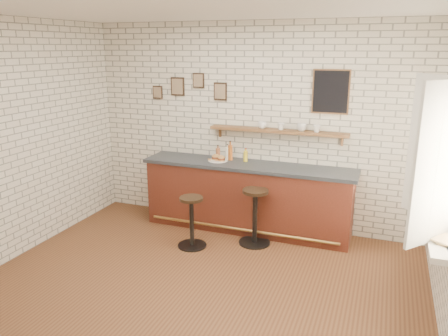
{
  "coord_description": "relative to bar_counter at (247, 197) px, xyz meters",
  "views": [
    {
      "loc": [
        1.85,
        -4.1,
        2.64
      ],
      "look_at": [
        -0.04,
        0.9,
        1.15
      ],
      "focal_mm": 35.0,
      "sensor_mm": 36.0,
      "label": 1
    }
  ],
  "objects": [
    {
      "name": "ground",
      "position": [
        -0.03,
        -1.7,
        -0.51
      ],
      "size": [
        5.0,
        5.0,
        0.0
      ],
      "primitive_type": "plane",
      "color": "brown",
      "rests_on": "ground"
    },
    {
      "name": "bar_counter",
      "position": [
        0.0,
        0.0,
        0.0
      ],
      "size": [
        3.1,
        0.65,
        1.01
      ],
      "color": "#552216",
      "rests_on": "ground"
    },
    {
      "name": "sandwich_plate",
      "position": [
        -0.46,
        0.01,
        0.51
      ],
      "size": [
        0.28,
        0.28,
        0.01
      ],
      "primitive_type": "cylinder",
      "color": "white",
      "rests_on": "bar_counter"
    },
    {
      "name": "ciabatta_sandwich",
      "position": [
        -0.45,
        0.01,
        0.55
      ],
      "size": [
        0.24,
        0.17,
        0.08
      ],
      "color": "tan",
      "rests_on": "sandwich_plate"
    },
    {
      "name": "potato_chips",
      "position": [
        -0.49,
        0.01,
        0.52
      ],
      "size": [
        0.25,
        0.18,
        0.0
      ],
      "color": "#C98D47",
      "rests_on": "sandwich_plate"
    },
    {
      "name": "bitters_bottle_brown",
      "position": [
        -0.51,
        0.12,
        0.59
      ],
      "size": [
        0.07,
        0.07,
        0.21
      ],
      "color": "brown",
      "rests_on": "bar_counter"
    },
    {
      "name": "bitters_bottle_white",
      "position": [
        -0.36,
        0.12,
        0.6
      ],
      "size": [
        0.06,
        0.06,
        0.24
      ],
      "color": "silver",
      "rests_on": "bar_counter"
    },
    {
      "name": "bitters_bottle_amber",
      "position": [
        -0.31,
        0.12,
        0.62
      ],
      "size": [
        0.07,
        0.07,
        0.29
      ],
      "color": "#AD561C",
      "rests_on": "bar_counter"
    },
    {
      "name": "condiment_bottle_yellow",
      "position": [
        -0.07,
        0.12,
        0.59
      ],
      "size": [
        0.06,
        0.06,
        0.2
      ],
      "color": "yellow",
      "rests_on": "bar_counter"
    },
    {
      "name": "bar_stool_left",
      "position": [
        -0.52,
        -0.82,
        -0.13
      ],
      "size": [
        0.39,
        0.39,
        0.71
      ],
      "color": "black",
      "rests_on": "ground"
    },
    {
      "name": "bar_stool_right",
      "position": [
        0.25,
        -0.44,
        -0.09
      ],
      "size": [
        0.44,
        0.44,
        0.78
      ],
      "color": "black",
      "rests_on": "ground"
    },
    {
      "name": "wall_shelf",
      "position": [
        0.37,
        0.2,
        0.97
      ],
      "size": [
        2.0,
        0.18,
        0.18
      ],
      "color": "brown",
      "rests_on": "ground"
    },
    {
      "name": "shelf_cup_a",
      "position": [
        0.15,
        0.2,
        1.04
      ],
      "size": [
        0.17,
        0.17,
        0.1
      ],
      "primitive_type": "imported",
      "rotation": [
        0.0,
        0.0,
        0.41
      ],
      "color": "white",
      "rests_on": "wall_shelf"
    },
    {
      "name": "shelf_cup_b",
      "position": [
        0.42,
        0.2,
        1.04
      ],
      "size": [
        0.14,
        0.14,
        0.09
      ],
      "primitive_type": "imported",
      "rotation": [
        0.0,
        0.0,
        0.93
      ],
      "color": "white",
      "rests_on": "wall_shelf"
    },
    {
      "name": "shelf_cup_c",
      "position": [
        0.72,
        0.2,
        1.05
      ],
      "size": [
        0.15,
        0.15,
        0.11
      ],
      "primitive_type": "imported",
      "rotation": [
        0.0,
        0.0,
        1.66
      ],
      "color": "white",
      "rests_on": "wall_shelf"
    },
    {
      "name": "shelf_cup_d",
      "position": [
        0.92,
        0.2,
        1.04
      ],
      "size": [
        0.14,
        0.14,
        0.1
      ],
      "primitive_type": "imported",
      "rotation": [
        0.0,
        0.0,
        0.41
      ],
      "color": "white",
      "rests_on": "wall_shelf"
    },
    {
      "name": "back_wall_decor",
      "position": [
        0.2,
        0.28,
        1.54
      ],
      "size": [
        2.96,
        0.02,
        0.56
      ],
      "color": "black",
      "rests_on": "ground"
    },
    {
      "name": "window_sill",
      "position": [
        2.37,
        -1.4,
        0.39
      ],
      "size": [
        0.2,
        1.35,
        0.06
      ],
      "color": "white",
      "rests_on": "ground"
    },
    {
      "name": "casement_window",
      "position": [
        2.33,
        -1.4,
        1.14
      ],
      "size": [
        0.4,
        1.3,
        1.56
      ],
      "color": "white",
      "rests_on": "ground"
    },
    {
      "name": "book_lower",
      "position": [
        2.35,
        -1.69,
        0.43
      ],
      "size": [
        0.19,
        0.24,
        0.02
      ],
      "primitive_type": "imported",
      "rotation": [
        0.0,
        0.0,
        -0.12
      ],
      "color": "tan",
      "rests_on": "window_sill"
    },
    {
      "name": "book_upper",
      "position": [
        2.35,
        -1.66,
        0.45
      ],
      "size": [
        0.28,
        0.3,
        0.02
      ],
      "primitive_type": "imported",
      "rotation": [
        0.0,
        0.0,
        -0.59
      ],
      "color": "tan",
      "rests_on": "book_lower"
    }
  ]
}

